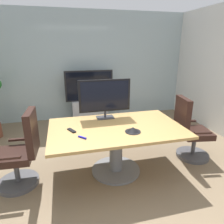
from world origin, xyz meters
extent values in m
plane|color=#7A664C|center=(0.00, 0.00, 0.00)|extent=(6.94, 6.94, 0.00)
cube|color=#9EB2B7|center=(0.00, 2.97, 1.37)|extent=(5.51, 0.10, 2.73)
cube|color=#B2894C|center=(0.12, 0.27, 0.73)|extent=(1.95, 1.19, 0.04)
cylinder|color=slate|center=(0.12, 0.27, 0.36)|extent=(0.20, 0.20, 0.71)
cylinder|color=slate|center=(0.12, 0.27, 0.01)|extent=(0.76, 0.76, 0.03)
cylinder|color=#4C4C51|center=(-1.32, 0.29, 0.03)|extent=(0.56, 0.56, 0.06)
cylinder|color=#4C4C51|center=(-1.32, 0.29, 0.24)|extent=(0.07, 0.07, 0.36)
cube|color=black|center=(-1.32, 0.29, 0.46)|extent=(0.51, 0.51, 0.10)
cube|color=black|center=(-1.05, 0.28, 0.79)|extent=(0.11, 0.46, 0.60)
cube|color=black|center=(-1.29, 0.55, 0.58)|extent=(0.28, 0.07, 0.03)
cube|color=black|center=(-1.32, 0.03, 0.58)|extent=(0.28, 0.07, 0.03)
cylinder|color=#4C4C51|center=(1.56, 0.35, 0.03)|extent=(0.56, 0.56, 0.06)
cylinder|color=#4C4C51|center=(1.56, 0.35, 0.24)|extent=(0.07, 0.07, 0.36)
cube|color=black|center=(1.56, 0.35, 0.46)|extent=(0.55, 0.55, 0.10)
cube|color=black|center=(1.29, 0.39, 0.79)|extent=(0.16, 0.46, 0.60)
cube|color=black|center=(1.50, 0.09, 0.58)|extent=(0.28, 0.09, 0.03)
cube|color=black|center=(1.58, 0.61, 0.58)|extent=(0.28, 0.09, 0.03)
cube|color=#333338|center=(0.04, 0.69, 0.76)|extent=(0.28, 0.18, 0.02)
cylinder|color=#333338|center=(0.04, 0.69, 0.82)|extent=(0.04, 0.04, 0.10)
cube|color=black|center=(0.04, 0.70, 1.13)|extent=(0.84, 0.04, 0.52)
cube|color=black|center=(0.04, 0.68, 1.13)|extent=(0.77, 0.01, 0.47)
cube|color=#B7BABC|center=(0.05, 2.62, 0.28)|extent=(0.90, 0.36, 0.55)
cube|color=black|center=(0.05, 2.60, 0.93)|extent=(1.20, 0.06, 0.76)
cube|color=black|center=(0.05, 2.57, 0.93)|extent=(1.12, 0.01, 0.69)
cone|color=black|center=(0.30, 0.04, 0.79)|extent=(0.19, 0.19, 0.07)
cylinder|color=black|center=(0.30, 0.04, 0.75)|extent=(0.22, 0.22, 0.01)
cube|color=black|center=(-0.53, 0.27, 0.76)|extent=(0.12, 0.17, 0.02)
cube|color=#1919A5|center=(-0.41, 0.01, 0.76)|extent=(0.10, 0.11, 0.02)
camera|label=1|loc=(-0.61, -2.38, 1.90)|focal=32.24mm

